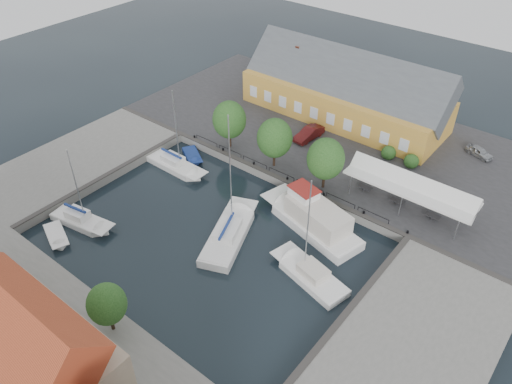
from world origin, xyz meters
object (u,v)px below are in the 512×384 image
warehouse (342,91)px  car_red (309,134)px  car_silver (479,152)px  center_sailboat (229,235)px  west_boat_d (81,222)px  trawler (313,220)px  launch_sw (57,237)px  west_boat_a (176,166)px  east_boat_b (310,276)px  launch_nw (192,157)px  tent_canopy (410,187)px

warehouse → car_red: size_ratio=6.07×
warehouse → car_silver: warehouse is taller
warehouse → center_sailboat: 29.24m
car_silver → west_boat_d: bearing=161.1°
trawler → launch_sw: (-19.89, -17.86, -0.93)m
west_boat_a → car_red: bearing=56.2°
center_sailboat → east_boat_b: center_sailboat is taller
west_boat_d → center_sailboat: bearing=30.6°
east_boat_b → launch_sw: bearing=-153.8°
car_red → east_boat_b: (13.35, -19.64, -1.51)m
warehouse → launch_sw: 41.24m
west_boat_a → east_boat_b: bearing=-12.0°
center_sailboat → launch_nw: size_ratio=3.17×
car_red → trawler: trawler is taller
warehouse → launch_sw: warehouse is taller
car_silver → west_boat_d: west_boat_d is taller
trawler → east_boat_b: 7.32m
warehouse → launch_nw: size_ratio=6.31×
center_sailboat → west_boat_d: size_ratio=1.41×
car_red → center_sailboat: bearing=-74.5°
trawler → tent_canopy: bearing=50.5°
warehouse → car_red: 8.91m
trawler → west_boat_a: (-19.37, -1.27, -0.75)m
warehouse → west_boat_a: west_boat_a is taller
warehouse → west_boat_d: warehouse is taller
west_boat_d → launch_sw: 2.97m
warehouse → center_sailboat: (4.06, -28.67, -4.07)m
west_boat_d → car_red: bearing=70.3°
center_sailboat → trawler: center_sailboat is taller
car_red → launch_sw: size_ratio=0.98×
car_silver → launch_nw: 35.93m
tent_canopy → west_boat_d: (-26.37, -22.98, -3.41)m
warehouse → west_boat_d: size_ratio=2.81×
warehouse → car_red: warehouse is taller
west_boat_d → launch_sw: bearing=-93.6°
car_red → west_boat_a: west_boat_a is taller
west_boat_d → tent_canopy: bearing=41.1°
car_silver → warehouse: bearing=112.1°
center_sailboat → tent_canopy: bearing=49.7°
center_sailboat → launch_sw: size_ratio=3.00×
car_red → center_sailboat: center_sailboat is taller
west_boat_a → launch_nw: size_ratio=2.51×
center_sailboat → launch_sw: center_sailboat is taller
tent_canopy → trawler: trawler is taller
west_boat_d → launch_nw: (0.20, 16.68, -0.18)m
tent_canopy → car_red: bearing=161.7°
west_boat_d → launch_nw: bearing=89.3°
car_red → trawler: (9.54, -13.43, -0.76)m
car_silver → west_boat_d: size_ratio=0.34×
warehouse → launch_nw: bearing=-115.4°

